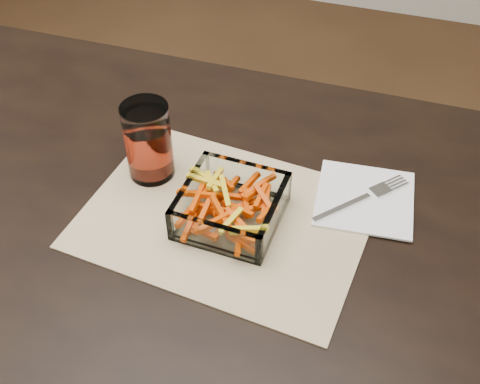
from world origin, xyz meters
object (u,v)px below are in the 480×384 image
object	(u,v)px
fork	(364,197)
glass_bowl	(231,208)
dining_table	(138,241)
tumbler	(149,144)

from	to	relation	value
fork	glass_bowl	bearing A→B (deg)	-109.41
dining_table	fork	world-z (taller)	fork
dining_table	tumbler	size ratio (longest dim) A/B	11.47
tumbler	dining_table	bearing A→B (deg)	-90.19
tumbler	fork	world-z (taller)	tumbler
glass_bowl	fork	world-z (taller)	glass_bowl
glass_bowl	tumbler	size ratio (longest dim) A/B	1.15
glass_bowl	tumbler	world-z (taller)	tumbler
dining_table	glass_bowl	world-z (taller)	glass_bowl
tumbler	fork	size ratio (longest dim) A/B	0.91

